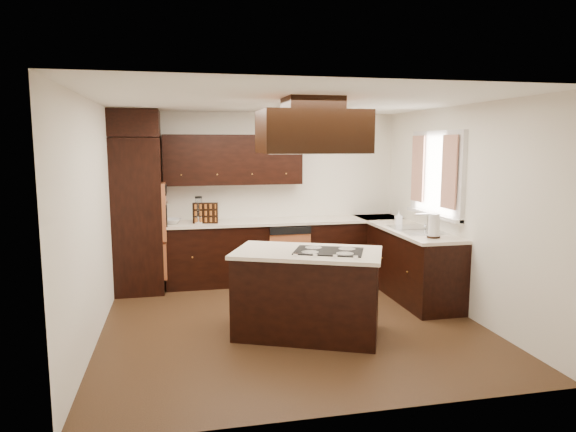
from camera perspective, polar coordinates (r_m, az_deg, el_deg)
The scene contains 30 objects.
floor at distance 6.07m, azimuth 0.27°, elevation -11.73°, with size 4.20×4.20×0.02m, color #52351D.
ceiling at distance 5.73m, azimuth 0.29°, elevation 12.72°, with size 4.20×4.20×0.02m, color white.
wall_back at distance 7.82m, azimuth -3.05°, elevation 2.23°, with size 4.20×0.02×2.50m, color white.
wall_front at distance 3.76m, azimuth 7.24°, elevation -4.22°, with size 4.20×0.02×2.50m, color white.
wall_left at distance 5.70m, azimuth -20.91°, elevation -0.49°, with size 0.02×4.20×2.50m, color white.
wall_right at distance 6.55m, azimuth 18.63°, elevation 0.66°, with size 0.02×4.20×2.50m, color white.
oven_column at distance 7.37m, azimuth -16.28°, elevation 0.06°, with size 0.65×0.75×2.12m, color black.
wall_oven_face at distance 7.34m, azimuth -13.58°, elevation 0.60°, with size 0.05×0.62×0.78m, color #C26739.
base_cabinets_back at distance 7.65m, azimuth -2.37°, elevation -4.04°, with size 2.93×0.60×0.88m, color black.
base_cabinets_right at distance 7.33m, azimuth 12.65°, elevation -4.78°, with size 0.60×2.40×0.88m, color black.
countertop_back at distance 7.56m, azimuth -2.37°, elevation -0.65°, with size 2.93×0.63×0.04m, color #F2E4CB.
countertop_right at distance 7.23m, azimuth 12.65°, elevation -1.24°, with size 0.63×2.40×0.04m, color #F2E4CB.
upper_cabinets at distance 7.55m, azimuth -6.10°, elevation 6.24°, with size 2.00×0.34×0.72m, color black.
dishwasher_front at distance 7.44m, azimuth 0.25°, elevation -4.75°, with size 0.60×0.05×0.72m, color #C26739.
window_frame at distance 6.97m, azimuth 16.19°, elevation 4.50°, with size 0.06×1.32×1.12m, color silver.
window_pane at distance 6.98m, azimuth 16.39°, elevation 4.50°, with size 0.00×1.20×1.00m, color white.
curtain_left at distance 6.57m, azimuth 17.47°, elevation 4.68°, with size 0.02×0.34×0.90m, color beige.
curtain_right at distance 7.31m, azimuth 14.22°, elevation 5.12°, with size 0.02×0.34×0.90m, color beige.
sink_rim at distance 6.93m, azimuth 13.98°, elevation -1.49°, with size 0.52×0.84×0.01m, color silver.
island at distance 5.56m, azimuth 2.16°, elevation -8.72°, with size 1.49×0.81×0.88m, color black.
island_top at distance 5.45m, azimuth 2.19°, elevation -4.09°, with size 1.54×0.87×0.04m, color #F2E4CB.
cooktop at distance 5.41m, azimuth 4.55°, elevation -3.91°, with size 0.70×0.47×0.01m, color black.
range_hood at distance 5.20m, azimuth 2.70°, elevation 9.32°, with size 1.05×0.72×0.42m, color black.
hood_duct at distance 5.21m, azimuth 2.72°, elevation 12.34°, with size 0.55×0.50×0.13m, color black.
blender_base at distance 7.40m, azimuth -9.86°, elevation -0.40°, with size 0.15×0.15×0.10m, color silver.
blender_pitcher at distance 7.38m, azimuth -9.89°, elevation 0.98°, with size 0.13×0.13×0.26m, color silver.
spice_rack at distance 7.37m, azimuth -9.16°, elevation 0.33°, with size 0.35×0.09×0.29m, color black.
mixing_bowl at distance 7.42m, azimuth -12.85°, elevation -0.58°, with size 0.29×0.29×0.07m, color silver.
soap_bottle at distance 7.31m, azimuth 12.18°, elevation -0.19°, with size 0.09×0.09×0.20m, color silver.
paper_towel at distance 6.39m, azimuth 15.90°, elevation -1.07°, with size 0.13×0.13×0.29m, color silver.
Camera 1 is at (-1.23, -5.57, 2.05)m, focal length 32.00 mm.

